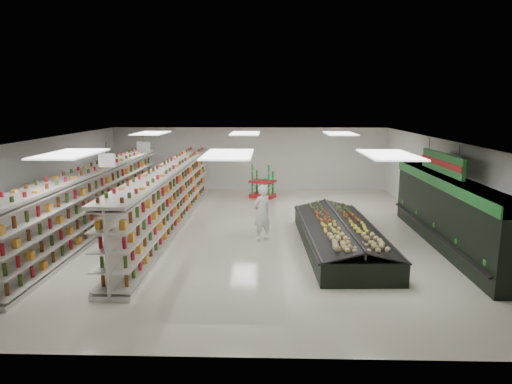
{
  "coord_description": "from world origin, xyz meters",
  "views": [
    {
      "loc": [
        1.02,
        -15.34,
        4.42
      ],
      "look_at": [
        0.56,
        0.65,
        1.3
      ],
      "focal_mm": 32.0,
      "sensor_mm": 36.0,
      "label": 1
    }
  ],
  "objects_px": {
    "gondola_center": "(170,200)",
    "shopper_main": "(262,213)",
    "produce_island": "(340,235)",
    "shopper_background": "(165,184)",
    "soda_endcap": "(263,183)",
    "gondola_left": "(96,202)"
  },
  "relations": [
    {
      "from": "gondola_center",
      "to": "produce_island",
      "type": "relative_size",
      "value": 2.0
    },
    {
      "from": "gondola_center",
      "to": "shopper_main",
      "type": "xyz_separation_m",
      "value": [
        3.32,
        -1.51,
        -0.09
      ]
    },
    {
      "from": "shopper_main",
      "to": "shopper_background",
      "type": "distance_m",
      "value": 7.02
    },
    {
      "from": "soda_endcap",
      "to": "shopper_main",
      "type": "distance_m",
      "value": 6.87
    },
    {
      "from": "gondola_center",
      "to": "produce_island",
      "type": "height_order",
      "value": "gondola_center"
    },
    {
      "from": "gondola_left",
      "to": "shopper_main",
      "type": "relative_size",
      "value": 6.94
    },
    {
      "from": "produce_island",
      "to": "soda_endcap",
      "type": "relative_size",
      "value": 4.35
    },
    {
      "from": "gondola_center",
      "to": "soda_endcap",
      "type": "height_order",
      "value": "gondola_center"
    },
    {
      "from": "produce_island",
      "to": "shopper_background",
      "type": "distance_m",
      "value": 9.27
    },
    {
      "from": "produce_island",
      "to": "shopper_main",
      "type": "relative_size",
      "value": 3.45
    },
    {
      "from": "gondola_left",
      "to": "gondola_center",
      "type": "bearing_deg",
      "value": 12.76
    },
    {
      "from": "gondola_left",
      "to": "shopper_main",
      "type": "height_order",
      "value": "gondola_left"
    },
    {
      "from": "produce_island",
      "to": "shopper_background",
      "type": "bearing_deg",
      "value": 137.54
    },
    {
      "from": "gondola_center",
      "to": "shopper_main",
      "type": "relative_size",
      "value": 6.9
    },
    {
      "from": "gondola_center",
      "to": "shopper_background",
      "type": "distance_m",
      "value": 4.1
    },
    {
      "from": "soda_endcap",
      "to": "produce_island",
      "type": "bearing_deg",
      "value": -71.91
    },
    {
      "from": "soda_endcap",
      "to": "shopper_main",
      "type": "height_order",
      "value": "shopper_main"
    },
    {
      "from": "produce_island",
      "to": "shopper_main",
      "type": "height_order",
      "value": "shopper_main"
    },
    {
      "from": "soda_endcap",
      "to": "shopper_main",
      "type": "xyz_separation_m",
      "value": [
        0.08,
        -6.87,
        0.21
      ]
    },
    {
      "from": "shopper_main",
      "to": "produce_island",
      "type": "bearing_deg",
      "value": 122.39
    },
    {
      "from": "produce_island",
      "to": "shopper_main",
      "type": "distance_m",
      "value": 2.6
    },
    {
      "from": "gondola_left",
      "to": "soda_endcap",
      "type": "distance_m",
      "value": 8.24
    }
  ]
}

